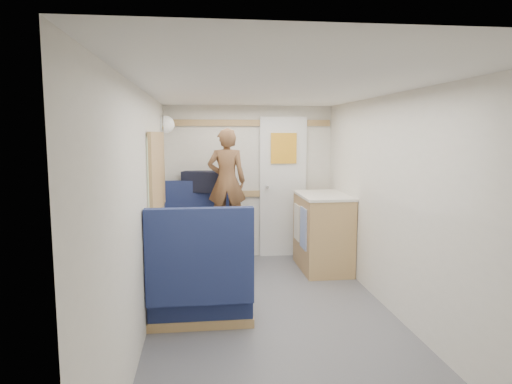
{
  "coord_description": "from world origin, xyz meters",
  "views": [
    {
      "loc": [
        -0.63,
        -3.72,
        1.65
      ],
      "look_at": [
        -0.07,
        0.9,
        1.04
      ],
      "focal_mm": 32.0,
      "sensor_mm": 36.0,
      "label": 1
    }
  ],
  "objects": [
    {
      "name": "ledge",
      "position": [
        -0.65,
        2.12,
        0.88
      ],
      "size": [
        0.9,
        0.14,
        0.04
      ],
      "primitive_type": "cube",
      "color": "#9D7747",
      "rests_on": "bench_far"
    },
    {
      "name": "wall_right",
      "position": [
        1.1,
        0.0,
        1.0
      ],
      "size": [
        0.02,
        4.5,
        2.0
      ],
      "primitive_type": "cube",
      "color": "silver",
      "rests_on": "floor"
    },
    {
      "name": "wine_glass",
      "position": [
        -0.61,
        0.94,
        0.84
      ],
      "size": [
        0.08,
        0.08,
        0.17
      ],
      "color": "white",
      "rests_on": "dinette_table"
    },
    {
      "name": "duffel_bag",
      "position": [
        -0.59,
        2.12,
        1.03
      ],
      "size": [
        0.6,
        0.41,
        0.26
      ],
      "primitive_type": "cube",
      "rotation": [
        0.0,
        0.0,
        -0.3
      ],
      "color": "black",
      "rests_on": "ledge"
    },
    {
      "name": "bench_far",
      "position": [
        -0.65,
        1.86,
        0.3
      ],
      "size": [
        0.9,
        0.59,
        1.05
      ],
      "color": "#162148",
      "rests_on": "floor"
    },
    {
      "name": "ceiling",
      "position": [
        0.0,
        0.0,
        2.0
      ],
      "size": [
        4.5,
        4.5,
        0.0
      ],
      "primitive_type": "plane",
      "rotation": [
        3.14,
        0.0,
        0.0
      ],
      "color": "silver",
      "rests_on": "wall_back"
    },
    {
      "name": "beer_glass",
      "position": [
        -0.52,
        1.15,
        0.77
      ],
      "size": [
        0.06,
        0.06,
        0.09
      ],
      "primitive_type": "cylinder",
      "color": "#974F15",
      "rests_on": "dinette_table"
    },
    {
      "name": "oak_trim_low",
      "position": [
        0.0,
        2.23,
        0.85
      ],
      "size": [
        2.15,
        0.02,
        0.08
      ],
      "primitive_type": "cube",
      "color": "#9D7747",
      "rests_on": "wall_back"
    },
    {
      "name": "wall_left",
      "position": [
        -1.1,
        0.0,
        1.0
      ],
      "size": [
        0.02,
        4.5,
        2.0
      ],
      "primitive_type": "cube",
      "color": "silver",
      "rests_on": "floor"
    },
    {
      "name": "rear_door",
      "position": [
        0.45,
        2.22,
        0.97
      ],
      "size": [
        0.62,
        0.12,
        1.86
      ],
      "color": "white",
      "rests_on": "wall_back"
    },
    {
      "name": "side_window",
      "position": [
        -1.08,
        1.0,
        1.25
      ],
      "size": [
        0.04,
        1.3,
        0.72
      ],
      "primitive_type": "cube",
      "color": "#A5B398",
      "rests_on": "wall_left"
    },
    {
      "name": "tray",
      "position": [
        -0.48,
        0.92,
        0.73
      ],
      "size": [
        0.32,
        0.38,
        0.02
      ],
      "primitive_type": "cube",
      "rotation": [
        0.0,
        0.0,
        0.24
      ],
      "color": "white",
      "rests_on": "dinette_table"
    },
    {
      "name": "tumbler_mid",
      "position": [
        -0.69,
        1.19,
        0.77
      ],
      "size": [
        0.07,
        0.07,
        0.11
      ],
      "primitive_type": "cylinder",
      "color": "silver",
      "rests_on": "dinette_table"
    },
    {
      "name": "cheese_block",
      "position": [
        -0.61,
        0.9,
        0.75
      ],
      "size": [
        0.1,
        0.08,
        0.03
      ],
      "primitive_type": "cube",
      "rotation": [
        0.0,
        0.0,
        -0.29
      ],
      "color": "#E6CF85",
      "rests_on": "tray"
    },
    {
      "name": "dinette_table",
      "position": [
        -0.65,
        1.0,
        0.57
      ],
      "size": [
        0.62,
        0.92,
        0.72
      ],
      "color": "white",
      "rests_on": "floor"
    },
    {
      "name": "oak_trim_high",
      "position": [
        0.0,
        2.23,
        1.78
      ],
      "size": [
        2.15,
        0.02,
        0.08
      ],
      "primitive_type": "cube",
      "color": "#9D7747",
      "rests_on": "wall_back"
    },
    {
      "name": "dome_light",
      "position": [
        -1.04,
        1.85,
        1.75
      ],
      "size": [
        0.2,
        0.2,
        0.2
      ],
      "primitive_type": "sphere",
      "color": "white",
      "rests_on": "wall_left"
    },
    {
      "name": "orange_fruit",
      "position": [
        -0.57,
        0.78,
        0.78
      ],
      "size": [
        0.08,
        0.08,
        0.08
      ],
      "primitive_type": "sphere",
      "color": "orange",
      "rests_on": "tray"
    },
    {
      "name": "bread_loaf",
      "position": [
        -0.43,
        1.15,
        0.78
      ],
      "size": [
        0.21,
        0.29,
        0.11
      ],
      "primitive_type": "cube",
      "rotation": [
        0.0,
        0.0,
        -0.29
      ],
      "color": "brown",
      "rests_on": "dinette_table"
    },
    {
      "name": "tumbler_left",
      "position": [
        -0.88,
        0.62,
        0.78
      ],
      "size": [
        0.07,
        0.07,
        0.12
      ],
      "primitive_type": "cylinder",
      "color": "silver",
      "rests_on": "dinette_table"
    },
    {
      "name": "wall_back",
      "position": [
        0.0,
        2.25,
        1.0
      ],
      "size": [
        2.2,
        0.02,
        2.0
      ],
      "primitive_type": "cube",
      "color": "silver",
      "rests_on": "floor"
    },
    {
      "name": "salt_grinder",
      "position": [
        -0.69,
        0.99,
        0.77
      ],
      "size": [
        0.04,
        0.04,
        0.09
      ],
      "primitive_type": "cylinder",
      "color": "silver",
      "rests_on": "dinette_table"
    },
    {
      "name": "floor",
      "position": [
        0.0,
        0.0,
        0.0
      ],
      "size": [
        4.5,
        4.5,
        0.0
      ],
      "primitive_type": "plane",
      "color": "#515156",
      "rests_on": "ground"
    },
    {
      "name": "bench_near",
      "position": [
        -0.65,
        0.14,
        0.3
      ],
      "size": [
        0.9,
        0.59,
        1.05
      ],
      "color": "#162148",
      "rests_on": "floor"
    },
    {
      "name": "pepper_grinder",
      "position": [
        -0.56,
        1.17,
        0.76
      ],
      "size": [
        0.03,
        0.03,
        0.09
      ],
      "primitive_type": "cylinder",
      "color": "black",
      "rests_on": "dinette_table"
    },
    {
      "name": "tumbler_right",
      "position": [
        -0.7,
        1.24,
        0.78
      ],
      "size": [
        0.07,
        0.07,
        0.12
      ],
      "primitive_type": "cylinder",
      "color": "white",
      "rests_on": "dinette_table"
    },
    {
      "name": "galley_counter",
      "position": [
        0.82,
        1.55,
        0.47
      ],
      "size": [
        0.57,
        0.92,
        0.92
      ],
      "color": "#9D7747",
      "rests_on": "floor"
    },
    {
      "name": "person",
      "position": [
        -0.33,
        1.71,
        1.08
      ],
      "size": [
        0.48,
        0.34,
        1.25
      ],
      "primitive_type": "imported",
      "rotation": [
        0.0,
        0.0,
        3.05
      ],
      "color": "brown",
      "rests_on": "bench_far"
    }
  ]
}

